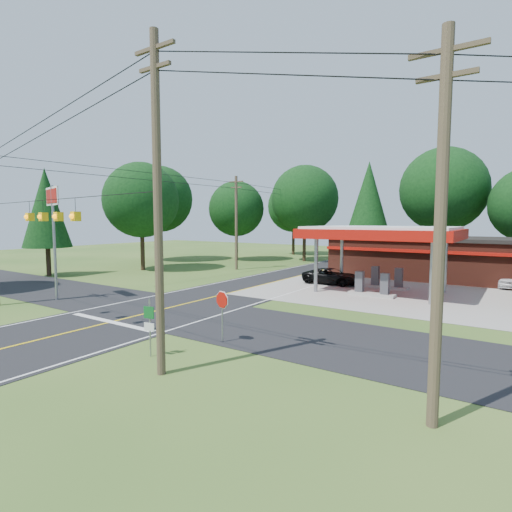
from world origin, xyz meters
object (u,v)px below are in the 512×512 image
Objects in this scene: sedan_car at (511,278)px; octagonal_stop_sign at (222,304)px; gas_canopy at (381,235)px; big_stop_sign at (53,214)px; suv_car at (331,276)px.

sedan_car is 26.03m from octagonal_stop_sign.
sedan_car is at bearing 67.39° from octagonal_stop_sign.
gas_canopy is 1.40× the size of big_stop_sign.
octagonal_stop_sign is at bearing -3.83° from big_stop_sign.
suv_car is at bearing 52.87° from big_stop_sign.
octagonal_stop_sign is at bearing -113.44° from sedan_car.
gas_canopy is at bearing 41.44° from big_stop_sign.
big_stop_sign is at bearing -138.56° from gas_canopy.
sedan_car is 1.86× the size of octagonal_stop_sign.
gas_canopy is 5.96m from suv_car.
gas_canopy is at bearing -109.10° from suv_car.
gas_canopy is 4.62× the size of octagonal_stop_sign.
big_stop_sign reaches higher than gas_canopy.
sedan_car is at bearing 42.63° from big_stop_sign.
suv_car is (-4.50, 1.50, -3.61)m from gas_canopy.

